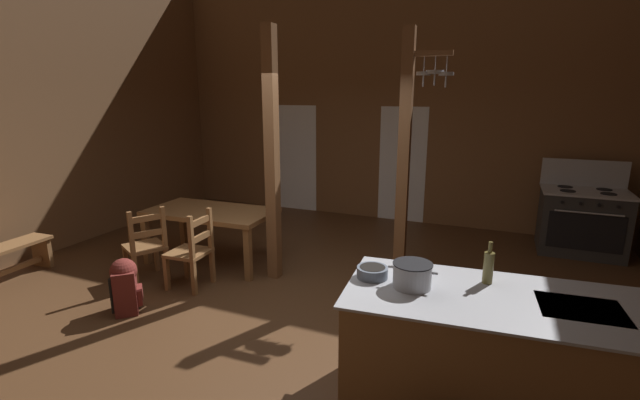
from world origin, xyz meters
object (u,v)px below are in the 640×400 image
(ladderback_chair_near_window, at_px, (192,251))
(mixing_bowl_on_counter, at_px, (372,272))
(stove_range, at_px, (582,221))
(kitchen_island, at_px, (497,357))
(bottle_tall_on_counter, at_px, (488,267))
(ladderback_chair_by_post, at_px, (146,246))
(bench_along_left_wall, at_px, (3,258))
(stockpot_on_counter, at_px, (412,275))
(dining_table, at_px, (211,216))
(backpack, at_px, (125,284))

(ladderback_chair_near_window, xyz_separation_m, mixing_bowl_on_counter, (2.46, -0.91, 0.50))
(ladderback_chair_near_window, bearing_deg, stove_range, 35.25)
(kitchen_island, bearing_deg, bottle_tall_on_counter, 118.29)
(ladderback_chair_near_window, height_order, ladderback_chair_by_post, same)
(bench_along_left_wall, bearing_deg, stockpot_on_counter, -2.16)
(dining_table, bearing_deg, ladderback_chair_by_post, -112.53)
(kitchen_island, relative_size, stockpot_on_counter, 6.27)
(stove_range, relative_size, bottle_tall_on_counter, 4.12)
(stove_range, bearing_deg, bottle_tall_on_counter, -107.09)
(kitchen_island, xyz_separation_m, backpack, (-3.66, 0.12, -0.14))
(stockpot_on_counter, xyz_separation_m, bottle_tall_on_counter, (0.50, 0.28, 0.04))
(backpack, height_order, stockpot_on_counter, stockpot_on_counter)
(ladderback_chair_near_window, xyz_separation_m, bottle_tall_on_counter, (3.27, -0.68, 0.59))
(bottle_tall_on_counter, bearing_deg, mixing_bowl_on_counter, -164.18)
(stove_range, xyz_separation_m, bench_along_left_wall, (-6.72, -3.91, -0.19))
(ladderback_chair_by_post, bearing_deg, kitchen_island, -11.56)
(ladderback_chair_by_post, relative_size, stockpot_on_counter, 2.67)
(ladderback_chair_near_window, distance_m, backpack, 0.83)
(stove_range, bearing_deg, kitchen_island, -104.68)
(stove_range, height_order, mixing_bowl_on_counter, stove_range)
(backpack, xyz_separation_m, mixing_bowl_on_counter, (2.73, -0.14, 0.64))
(stockpot_on_counter, xyz_separation_m, mixing_bowl_on_counter, (-0.31, 0.05, -0.05))
(kitchen_island, xyz_separation_m, stockpot_on_counter, (-0.62, -0.06, 0.55))
(ladderback_chair_by_post, relative_size, mixing_bowl_on_counter, 4.00)
(stove_range, xyz_separation_m, bottle_tall_on_counter, (-1.17, -3.82, 0.56))
(kitchen_island, height_order, bottle_tall_on_counter, bottle_tall_on_counter)
(bench_along_left_wall, bearing_deg, kitchen_island, -1.28)
(kitchen_island, relative_size, bench_along_left_wall, 1.93)
(stove_range, relative_size, ladderback_chair_by_post, 1.39)
(dining_table, relative_size, ladderback_chair_near_window, 1.82)
(dining_table, xyz_separation_m, bench_along_left_wall, (-1.99, -1.55, -0.35))
(ladderback_chair_near_window, bearing_deg, ladderback_chair_by_post, -173.59)
(stove_range, distance_m, ladderback_chair_near_window, 5.44)
(kitchen_island, bearing_deg, stockpot_on_counter, -174.20)
(kitchen_island, distance_m, backpack, 3.66)
(kitchen_island, height_order, stockpot_on_counter, stockpot_on_counter)
(bottle_tall_on_counter, bearing_deg, ladderback_chair_near_window, 168.26)
(dining_table, xyz_separation_m, ladderback_chair_by_post, (-0.35, -0.85, -0.20))
(dining_table, height_order, ladderback_chair_near_window, ladderback_chair_near_window)
(backpack, relative_size, mixing_bowl_on_counter, 2.51)
(dining_table, relative_size, ladderback_chair_by_post, 1.82)
(stockpot_on_counter, relative_size, mixing_bowl_on_counter, 1.50)
(kitchen_island, bearing_deg, backpack, 178.06)
(kitchen_island, distance_m, ladderback_chair_near_window, 3.50)
(ladderback_chair_by_post, bearing_deg, dining_table, 67.47)
(stockpot_on_counter, bearing_deg, ladderback_chair_near_window, 160.87)
(bench_along_left_wall, distance_m, mixing_bowl_on_counter, 4.78)
(kitchen_island, distance_m, ladderback_chair_by_post, 4.11)
(stove_range, relative_size, stockpot_on_counter, 3.70)
(bottle_tall_on_counter, bearing_deg, backpack, -178.49)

